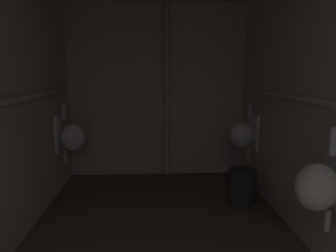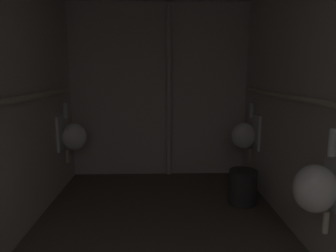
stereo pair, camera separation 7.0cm
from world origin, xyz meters
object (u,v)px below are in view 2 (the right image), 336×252
urinal_right_mid (318,187)px  standpipe_back_wall (169,92)px  urinal_right_far (245,135)px  waste_bin (243,187)px  urinal_left_mid (72,136)px

urinal_right_mid → standpipe_back_wall: standpipe_back_wall is taller
urinal_right_far → waste_bin: bearing=-106.4°
urinal_right_mid → urinal_left_mid: bearing=140.8°
urinal_right_mid → urinal_right_far: size_ratio=1.00×
urinal_right_far → urinal_left_mid: bearing=180.0°
waste_bin → standpipe_back_wall: bearing=129.8°
urinal_left_mid → urinal_right_mid: size_ratio=1.00×
waste_bin → urinal_right_mid: bearing=-83.2°
standpipe_back_wall → waste_bin: standpipe_back_wall is taller
urinal_left_mid → standpipe_back_wall: 1.39m
urinal_right_far → waste_bin: 0.72m
urinal_left_mid → urinal_right_mid: (2.16, -1.76, 0.00)m
urinal_left_mid → urinal_right_mid: 2.79m
standpipe_back_wall → waste_bin: 1.60m
urinal_left_mid → waste_bin: (2.01, -0.51, -0.49)m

